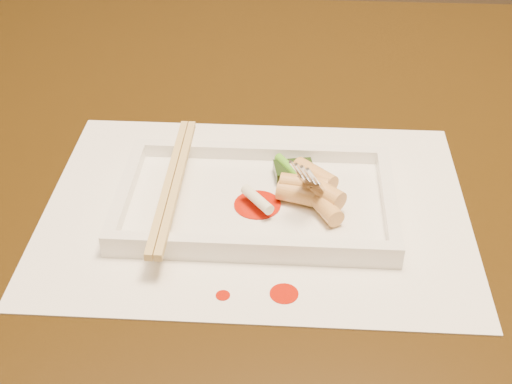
# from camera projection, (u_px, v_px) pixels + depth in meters

# --- Properties ---
(table) EXTENTS (1.40, 0.90, 0.75)m
(table) POSITION_uv_depth(u_px,v_px,m) (179.00, 232.00, 0.81)
(table) COLOR black
(table) RESTS_ON ground
(placemat) EXTENTS (0.40, 0.30, 0.00)m
(placemat) POSITION_uv_depth(u_px,v_px,m) (256.00, 208.00, 0.68)
(placemat) COLOR white
(placemat) RESTS_ON table
(sauce_splatter_a) EXTENTS (0.02, 0.02, 0.00)m
(sauce_splatter_a) POSITION_uv_depth(u_px,v_px,m) (284.00, 294.00, 0.58)
(sauce_splatter_a) COLOR #B01405
(sauce_splatter_a) RESTS_ON placemat
(sauce_splatter_b) EXTENTS (0.01, 0.01, 0.00)m
(sauce_splatter_b) POSITION_uv_depth(u_px,v_px,m) (223.00, 295.00, 0.58)
(sauce_splatter_b) COLOR #B01405
(sauce_splatter_b) RESTS_ON placemat
(plate_base) EXTENTS (0.26, 0.16, 0.01)m
(plate_base) POSITION_uv_depth(u_px,v_px,m) (256.00, 204.00, 0.68)
(plate_base) COLOR white
(plate_base) RESTS_ON placemat
(plate_rim_far) EXTENTS (0.26, 0.01, 0.01)m
(plate_rim_far) POSITION_uv_depth(u_px,v_px,m) (260.00, 151.00, 0.73)
(plate_rim_far) COLOR white
(plate_rim_far) RESTS_ON plate_base
(plate_rim_near) EXTENTS (0.26, 0.01, 0.01)m
(plate_rim_near) POSITION_uv_depth(u_px,v_px,m) (251.00, 246.00, 0.61)
(plate_rim_near) COLOR white
(plate_rim_near) RESTS_ON plate_base
(plate_rim_left) EXTENTS (0.01, 0.14, 0.01)m
(plate_rim_left) POSITION_uv_depth(u_px,v_px,m) (126.00, 190.00, 0.68)
(plate_rim_left) COLOR white
(plate_rim_left) RESTS_ON plate_base
(plate_rim_right) EXTENTS (0.01, 0.14, 0.01)m
(plate_rim_right) POSITION_uv_depth(u_px,v_px,m) (389.00, 199.00, 0.66)
(plate_rim_right) COLOR white
(plate_rim_right) RESTS_ON plate_base
(veg_piece) EXTENTS (0.04, 0.03, 0.01)m
(veg_piece) POSITION_uv_depth(u_px,v_px,m) (294.00, 171.00, 0.70)
(veg_piece) COLOR black
(veg_piece) RESTS_ON plate_base
(scallion_white) EXTENTS (0.03, 0.04, 0.01)m
(scallion_white) POSITION_uv_depth(u_px,v_px,m) (257.00, 199.00, 0.66)
(scallion_white) COLOR #EAEACC
(scallion_white) RESTS_ON plate_base
(scallion_green) EXTENTS (0.05, 0.08, 0.01)m
(scallion_green) POSITION_uv_depth(u_px,v_px,m) (301.00, 179.00, 0.68)
(scallion_green) COLOR #429A18
(scallion_green) RESTS_ON plate_base
(chopstick_a) EXTENTS (0.01, 0.21, 0.01)m
(chopstick_a) POSITION_uv_depth(u_px,v_px,m) (169.00, 182.00, 0.67)
(chopstick_a) COLOR tan
(chopstick_a) RESTS_ON plate_rim_near
(chopstick_b) EXTENTS (0.01, 0.21, 0.01)m
(chopstick_b) POSITION_uv_depth(u_px,v_px,m) (177.00, 183.00, 0.67)
(chopstick_b) COLOR tan
(chopstick_b) RESTS_ON plate_rim_near
(fork) EXTENTS (0.09, 0.10, 0.14)m
(fork) POSITION_uv_depth(u_px,v_px,m) (335.00, 126.00, 0.64)
(fork) COLOR silver
(fork) RESTS_ON plate_base
(sauce_blob_0) EXTENTS (0.04, 0.04, 0.00)m
(sauce_blob_0) POSITION_uv_depth(u_px,v_px,m) (257.00, 205.00, 0.67)
(sauce_blob_0) COLOR #B01405
(sauce_blob_0) RESTS_ON plate_base
(rice_cake_0) EXTENTS (0.04, 0.05, 0.02)m
(rice_cake_0) POSITION_uv_depth(u_px,v_px,m) (323.00, 205.00, 0.65)
(rice_cake_0) COLOR #DDB367
(rice_cake_0) RESTS_ON plate_base
(rice_cake_1) EXTENTS (0.05, 0.03, 0.02)m
(rice_cake_1) POSITION_uv_depth(u_px,v_px,m) (301.00, 194.00, 0.66)
(rice_cake_1) COLOR #DDB367
(rice_cake_1) RESTS_ON plate_base
(rice_cake_2) EXTENTS (0.04, 0.04, 0.02)m
(rice_cake_2) POSITION_uv_depth(u_px,v_px,m) (323.00, 192.00, 0.66)
(rice_cake_2) COLOR #DDB367
(rice_cake_2) RESTS_ON plate_base
(rice_cake_3) EXTENTS (0.04, 0.05, 0.02)m
(rice_cake_3) POSITION_uv_depth(u_px,v_px,m) (314.00, 195.00, 0.66)
(rice_cake_3) COLOR #DDB367
(rice_cake_3) RESTS_ON plate_base
(rice_cake_4) EXTENTS (0.05, 0.05, 0.02)m
(rice_cake_4) POSITION_uv_depth(u_px,v_px,m) (315.00, 175.00, 0.69)
(rice_cake_4) COLOR #DDB367
(rice_cake_4) RESTS_ON plate_base
(rice_cake_5) EXTENTS (0.05, 0.02, 0.02)m
(rice_cake_5) POSITION_uv_depth(u_px,v_px,m) (304.00, 185.00, 0.67)
(rice_cake_5) COLOR #DDB367
(rice_cake_5) RESTS_ON plate_base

